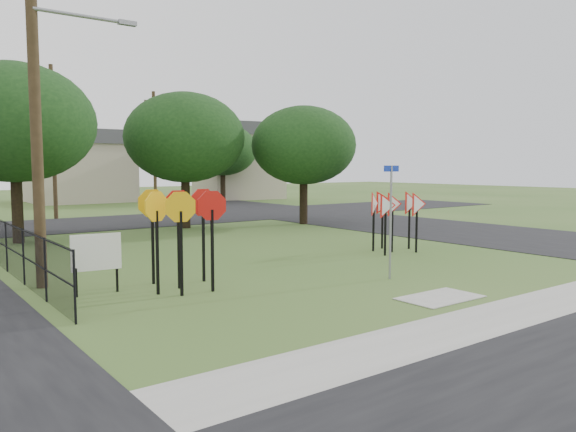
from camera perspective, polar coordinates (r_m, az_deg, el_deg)
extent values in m
plane|color=#395C22|center=(15.50, 8.16, -6.60)|extent=(140.00, 140.00, 0.00)
cube|color=#9F9E97|center=(12.94, 21.55, -9.21)|extent=(30.00, 1.60, 0.02)
cube|color=#395C22|center=(12.38, 26.34, -10.04)|extent=(30.00, 0.80, 0.02)
cube|color=black|center=(30.93, 10.89, -0.78)|extent=(8.00, 50.00, 0.02)
cube|color=black|center=(32.71, -17.36, -0.60)|extent=(60.00, 8.00, 0.02)
cube|color=#9F9E97|center=(13.94, 15.19, -8.01)|extent=(2.00, 1.20, 0.02)
cylinder|color=gray|center=(15.72, 10.38, -0.67)|extent=(0.06, 0.06, 3.14)
cube|color=#0E289F|center=(15.64, 10.46, 4.76)|extent=(0.65, 0.09, 0.17)
cube|color=black|center=(14.59, -11.03, -3.28)|extent=(0.06, 0.06, 2.05)
cube|color=black|center=(15.37, -8.58, -2.82)|extent=(0.06, 0.06, 2.05)
cube|color=black|center=(14.10, -7.69, -3.52)|extent=(0.06, 0.06, 2.05)
cube|color=black|center=(14.02, -13.13, -3.66)|extent=(0.06, 0.06, 2.05)
cube|color=black|center=(15.30, -13.57, -2.94)|extent=(0.06, 0.06, 2.05)
cube|color=black|center=(13.75, -10.79, -3.79)|extent=(0.06, 0.06, 2.05)
cube|color=black|center=(19.90, 9.85, -1.54)|extent=(0.06, 0.06, 1.71)
cube|color=black|center=(20.71, 10.54, -1.30)|extent=(0.06, 0.06, 1.71)
cube|color=black|center=(20.83, 12.93, -1.30)|extent=(0.06, 0.06, 1.71)
cube|color=black|center=(20.83, 8.68, -1.23)|extent=(0.06, 0.06, 1.71)
cube|color=black|center=(21.56, 9.56, -1.03)|extent=(0.06, 0.06, 1.71)
cube|color=black|center=(21.68, 12.21, -1.04)|extent=(0.06, 0.06, 1.71)
cube|color=black|center=(14.40, -20.72, -6.37)|extent=(0.05, 0.05, 0.70)
cube|color=black|center=(14.69, -16.97, -6.04)|extent=(0.05, 0.05, 0.70)
cube|color=white|center=(14.42, -18.91, -3.50)|extent=(1.19, 0.17, 0.89)
cylinder|color=#44351F|center=(15.74, -24.35, 11.48)|extent=(0.28, 0.28, 10.00)
cylinder|color=gray|center=(16.30, -20.20, 18.53)|extent=(2.40, 0.10, 0.10)
cube|color=gray|center=(16.68, -16.03, 18.32)|extent=(0.50, 0.18, 0.12)
cylinder|color=#44351F|center=(35.85, -22.73, 6.90)|extent=(0.24, 0.24, 9.00)
cube|color=#44351F|center=(36.20, -22.94, 12.92)|extent=(1.40, 0.10, 0.10)
cylinder|color=#44351F|center=(42.22, -13.40, 6.49)|extent=(0.24, 0.24, 8.50)
cube|color=#44351F|center=(42.46, -13.50, 11.28)|extent=(1.40, 0.10, 0.10)
cylinder|color=black|center=(11.91, -20.85, -6.76)|extent=(0.05, 0.05, 1.50)
cylinder|color=black|center=(14.10, -23.42, -5.04)|extent=(0.05, 0.05, 1.50)
cylinder|color=black|center=(16.33, -25.28, -3.77)|extent=(0.05, 0.05, 1.50)
cylinder|color=black|center=(18.57, -26.69, -2.81)|extent=(0.05, 0.05, 1.50)
cube|color=black|center=(17.36, -26.13, -0.94)|extent=(0.03, 11.50, 0.03)
cube|color=black|center=(17.44, -26.03, -3.26)|extent=(0.03, 11.50, 0.03)
cube|color=black|center=(17.44, -26.03, -3.26)|extent=(0.01, 11.50, 1.50)
cube|color=#BCB097|center=(52.84, -20.54, 4.10)|extent=(8.00, 8.00, 5.00)
cube|color=#48484E|center=(52.90, -20.64, 7.46)|extent=(8.40, 8.40, 1.20)
cube|color=#BCB097|center=(54.86, -5.11, 4.95)|extent=(7.91, 7.91, 6.00)
cube|color=#48484E|center=(54.97, -5.14, 8.70)|extent=(8.30, 8.30, 1.20)
cylinder|color=black|center=(25.26, -25.79, 0.47)|extent=(0.44, 0.44, 2.62)
ellipsoid|color=black|center=(25.25, -26.10, 8.53)|extent=(6.40, 6.40, 4.80)
cylinder|color=black|center=(28.78, -10.35, 1.23)|extent=(0.44, 0.44, 2.45)
ellipsoid|color=black|center=(28.75, -10.45, 7.85)|extent=(6.00, 6.00, 4.50)
cylinder|color=black|center=(30.30, 1.59, 1.33)|extent=(0.44, 0.44, 2.27)
ellipsoid|color=black|center=(30.26, 1.60, 7.19)|extent=(5.60, 5.60, 4.20)
cylinder|color=black|center=(49.42, -6.62, 2.86)|extent=(0.44, 0.44, 2.45)
ellipsoid|color=black|center=(49.40, -6.66, 6.72)|extent=(6.00, 6.00, 4.50)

